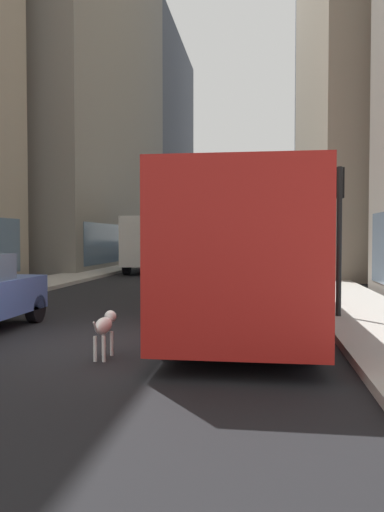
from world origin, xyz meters
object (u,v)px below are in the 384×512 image
(car_silver_sedan, at_px, (213,250))
(car_grey_wagon, at_px, (198,254))
(dalmatian_dog, at_px, (105,326))
(transit_bus, at_px, (247,244))
(traffic_light_near, at_px, (339,216))
(car_white_van, at_px, (257,248))
(car_red_coupe, at_px, (206,248))
(box_truck, at_px, (156,243))

(car_silver_sedan, bearing_deg, car_grey_wagon, -90.00)
(car_silver_sedan, bearing_deg, dalmatian_dog, -87.25)
(car_grey_wagon, bearing_deg, transit_bus, -79.99)
(dalmatian_dog, distance_m, traffic_light_near, 6.21)
(car_white_van, distance_m, car_red_coupe, 5.63)
(transit_bus, relative_size, car_grey_wagon, 2.72)
(dalmatian_dog, xyz_separation_m, traffic_light_near, (4.26, 4.08, 1.92))
(car_silver_sedan, bearing_deg, transit_bus, -83.24)
(car_grey_wagon, bearing_deg, car_silver_sedan, 90.00)
(box_truck, bearing_deg, traffic_light_near, -64.72)
(transit_bus, xyz_separation_m, car_grey_wagon, (-4.00, 22.66, -0.96))
(car_grey_wagon, xyz_separation_m, car_red_coupe, (-1.60, 19.84, 0.00))
(car_grey_wagon, relative_size, car_silver_sedan, 0.98)
(car_grey_wagon, height_order, traffic_light_near, traffic_light_near)
(car_white_van, xyz_separation_m, car_grey_wagon, (-4.00, -20.38, -0.00))
(transit_bus, height_order, box_truck, same)
(car_white_van, height_order, dalmatian_dog, car_white_van)
(car_grey_wagon, distance_m, traffic_light_near, 23.97)
(car_white_van, relative_size, traffic_light_near, 1.19)
(car_grey_wagon, bearing_deg, box_truck, -103.22)
(car_white_van, relative_size, car_red_coupe, 0.91)
(traffic_light_near, bearing_deg, transit_bus, 167.72)
(car_grey_wagon, height_order, car_red_coupe, same)
(transit_bus, distance_m, dalmatian_dog, 5.18)
(car_grey_wagon, xyz_separation_m, car_silver_sedan, (-0.00, 11.09, 0.00))
(car_white_van, bearing_deg, car_silver_sedan, -113.30)
(car_white_van, distance_m, box_truck, 27.78)
(car_white_van, distance_m, car_grey_wagon, 20.77)
(car_white_van, xyz_separation_m, traffic_light_near, (2.10, -43.50, 1.61))
(car_white_van, relative_size, dalmatian_dog, 4.20)
(transit_bus, distance_m, box_truck, 16.81)
(car_grey_wagon, xyz_separation_m, traffic_light_near, (6.10, -23.12, 1.61))
(car_white_van, distance_m, dalmatian_dog, 47.63)
(box_truck, distance_m, dalmatian_dog, 20.71)
(car_grey_wagon, relative_size, dalmatian_dog, 4.41)
(car_red_coupe, height_order, box_truck, box_truck)
(dalmatian_dog, bearing_deg, car_white_van, 87.40)
(car_white_van, height_order, car_grey_wagon, same)
(transit_bus, height_order, car_grey_wagon, transit_bus)
(transit_bus, relative_size, car_silver_sedan, 2.67)
(car_red_coupe, bearing_deg, transit_bus, -82.49)
(transit_bus, xyz_separation_m, car_white_van, (0.00, 43.05, -0.96))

